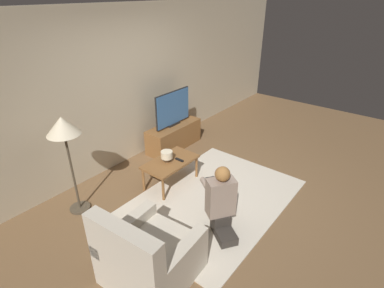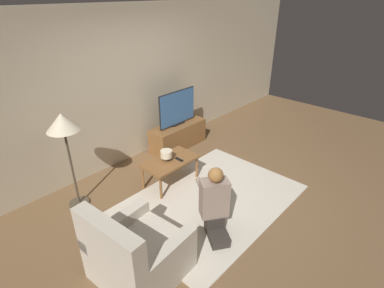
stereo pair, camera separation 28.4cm
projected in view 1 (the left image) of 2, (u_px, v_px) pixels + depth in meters
ground_plane at (213, 199)px, 4.44m from camera, size 10.00×10.00×0.00m
wall_back at (119, 90)px, 4.91m from camera, size 10.00×0.06×2.60m
rug at (213, 199)px, 4.43m from camera, size 2.57×1.84×0.02m
tv_stand at (174, 136)px, 5.79m from camera, size 1.16×0.42×0.47m
tv at (173, 108)px, 5.53m from camera, size 0.87×0.08×0.66m
coffee_table at (171, 163)px, 4.62m from camera, size 0.86×0.49×0.42m
floor_lamp at (64, 132)px, 3.69m from camera, size 0.42×0.42×1.40m
armchair at (149, 258)px, 3.11m from camera, size 0.92×0.92×0.93m
person_kneeling at (221, 200)px, 3.66m from camera, size 0.63×0.76×0.93m
table_lamp at (167, 155)px, 4.54m from camera, size 0.18×0.18×0.17m
remote at (179, 160)px, 4.61m from camera, size 0.04×0.15×0.02m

